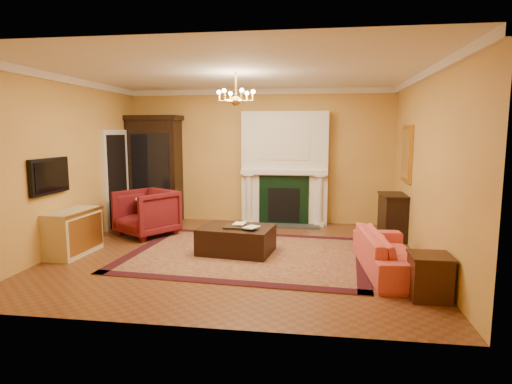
% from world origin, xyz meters
% --- Properties ---
extents(floor, '(6.00, 5.50, 0.02)m').
position_xyz_m(floor, '(0.00, 0.00, -0.01)').
color(floor, brown).
rests_on(floor, ground).
extents(ceiling, '(6.00, 5.50, 0.02)m').
position_xyz_m(ceiling, '(0.00, 0.00, 3.01)').
color(ceiling, silver).
rests_on(ceiling, wall_back).
extents(wall_back, '(6.00, 0.02, 3.00)m').
position_xyz_m(wall_back, '(0.00, 2.76, 1.50)').
color(wall_back, gold).
rests_on(wall_back, floor).
extents(wall_front, '(6.00, 0.02, 3.00)m').
position_xyz_m(wall_front, '(0.00, -2.76, 1.50)').
color(wall_front, gold).
rests_on(wall_front, floor).
extents(wall_left, '(0.02, 5.50, 3.00)m').
position_xyz_m(wall_left, '(-3.01, 0.00, 1.50)').
color(wall_left, gold).
rests_on(wall_left, floor).
extents(wall_right, '(0.02, 5.50, 3.00)m').
position_xyz_m(wall_right, '(3.01, 0.00, 1.50)').
color(wall_right, gold).
rests_on(wall_right, floor).
extents(fireplace, '(1.90, 0.70, 2.50)m').
position_xyz_m(fireplace, '(0.60, 2.57, 1.19)').
color(fireplace, silver).
rests_on(fireplace, wall_back).
extents(crown_molding, '(6.00, 5.50, 0.12)m').
position_xyz_m(crown_molding, '(0.00, 0.96, 2.94)').
color(crown_molding, white).
rests_on(crown_molding, ceiling).
extents(doorway, '(0.08, 1.05, 2.10)m').
position_xyz_m(doorway, '(-2.95, 1.70, 1.05)').
color(doorway, silver).
rests_on(doorway, wall_left).
extents(tv_panel, '(0.09, 0.95, 0.58)m').
position_xyz_m(tv_panel, '(-2.95, -0.60, 1.35)').
color(tv_panel, black).
rests_on(tv_panel, wall_left).
extents(gilt_mirror, '(0.06, 0.76, 1.05)m').
position_xyz_m(gilt_mirror, '(2.97, 1.40, 1.65)').
color(gilt_mirror, gold).
rests_on(gilt_mirror, wall_right).
extents(chandelier, '(0.63, 0.55, 0.53)m').
position_xyz_m(chandelier, '(-0.00, 0.00, 2.61)').
color(chandelier, gold).
rests_on(chandelier, ceiling).
extents(oriental_rug, '(4.17, 3.25, 0.02)m').
position_xyz_m(oriental_rug, '(0.18, 0.01, 0.01)').
color(oriental_rug, '#4D1310').
rests_on(oriental_rug, floor).
extents(china_cabinet, '(1.18, 0.57, 2.32)m').
position_xyz_m(china_cabinet, '(-2.39, 2.49, 1.16)').
color(china_cabinet, black).
rests_on(china_cabinet, floor).
extents(wingback_armchair, '(1.33, 1.31, 1.01)m').
position_xyz_m(wingback_armchair, '(-2.03, 1.05, 0.51)').
color(wingback_armchair, maroon).
rests_on(wingback_armchair, floor).
extents(pedestal_table, '(0.41, 0.41, 0.74)m').
position_xyz_m(pedestal_table, '(-2.09, 1.18, 0.43)').
color(pedestal_table, black).
rests_on(pedestal_table, floor).
extents(commode, '(0.54, 1.04, 0.75)m').
position_xyz_m(commode, '(-2.73, -0.39, 0.38)').
color(commode, beige).
rests_on(commode, floor).
extents(coral_sofa, '(0.74, 2.04, 0.78)m').
position_xyz_m(coral_sofa, '(2.42, -0.57, 0.39)').
color(coral_sofa, '#E24A47').
rests_on(coral_sofa, floor).
extents(end_table, '(0.46, 0.46, 0.54)m').
position_xyz_m(end_table, '(2.72, -1.57, 0.27)').
color(end_table, black).
rests_on(end_table, floor).
extents(console_table, '(0.48, 0.79, 0.85)m').
position_xyz_m(console_table, '(2.78, 1.44, 0.42)').
color(console_table, black).
rests_on(console_table, floor).
extents(leather_ottoman, '(1.30, 1.02, 0.44)m').
position_xyz_m(leather_ottoman, '(-0.02, 0.07, 0.24)').
color(leather_ottoman, black).
rests_on(leather_ottoman, oriental_rug).
extents(ottoman_tray, '(0.50, 0.40, 0.03)m').
position_xyz_m(ottoman_tray, '(0.04, 0.02, 0.48)').
color(ottoman_tray, black).
rests_on(ottoman_tray, leather_ottoman).
extents(book_a, '(0.20, 0.04, 0.27)m').
position_xyz_m(book_a, '(-0.07, 0.10, 0.63)').
color(book_a, gray).
rests_on(book_a, ottoman_tray).
extents(book_b, '(0.19, 0.10, 0.27)m').
position_xyz_m(book_b, '(0.18, -0.08, 0.63)').
color(book_b, gray).
rests_on(book_b, ottoman_tray).
extents(topiary_left, '(0.16, 0.16, 0.44)m').
position_xyz_m(topiary_left, '(-0.13, 2.53, 1.47)').
color(topiary_left, gray).
rests_on(topiary_left, fireplace).
extents(topiary_right, '(0.15, 0.15, 0.41)m').
position_xyz_m(topiary_right, '(1.11, 2.53, 1.45)').
color(topiary_right, gray).
rests_on(topiary_right, fireplace).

